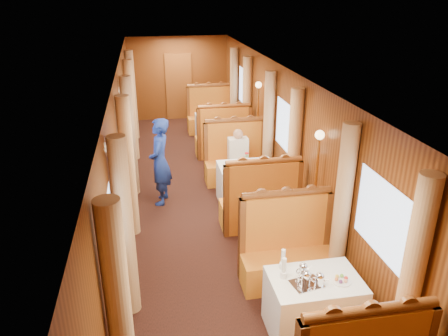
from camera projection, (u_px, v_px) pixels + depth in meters
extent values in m
cube|color=brown|center=(179.00, 87.00, 13.38)|extent=(0.80, 0.04, 2.00)
cube|color=white|center=(313.00, 305.00, 5.15)|extent=(1.05, 0.72, 0.75)
cylinder|color=brown|center=(371.00, 310.00, 3.74)|extent=(1.23, 0.10, 0.10)
cube|color=#B94814|center=(287.00, 268.00, 6.07)|extent=(1.30, 0.55, 0.45)
cube|color=#B94814|center=(285.00, 222.00, 6.02)|extent=(1.30, 0.12, 0.80)
cylinder|color=brown|center=(287.00, 193.00, 5.85)|extent=(1.23, 0.10, 0.10)
cube|color=white|center=(246.00, 183.00, 8.33)|extent=(1.05, 0.72, 0.75)
cube|color=#B94814|center=(258.00, 214.00, 7.52)|extent=(1.30, 0.55, 0.45)
cube|color=#B94814|center=(263.00, 186.00, 7.09)|extent=(1.30, 0.12, 0.80)
cylinder|color=brown|center=(264.00, 161.00, 6.92)|extent=(1.23, 0.10, 0.10)
cube|color=#B94814|center=(236.00, 171.00, 9.25)|extent=(1.30, 0.55, 0.45)
cube|color=#B94814|center=(234.00, 140.00, 9.20)|extent=(1.30, 0.12, 0.80)
cylinder|color=brown|center=(234.00, 120.00, 9.03)|extent=(1.23, 0.10, 0.10)
cube|color=white|center=(216.00, 129.00, 11.50)|extent=(1.05, 0.72, 0.75)
cube|color=#B94814|center=(223.00, 146.00, 10.70)|extent=(1.30, 0.55, 0.45)
cube|color=#B94814|center=(224.00, 124.00, 10.26)|extent=(1.30, 0.12, 0.80)
cylinder|color=brown|center=(224.00, 106.00, 10.09)|extent=(1.23, 0.10, 0.10)
cube|color=#B94814|center=(211.00, 124.00, 12.42)|extent=(1.30, 0.55, 0.45)
cube|color=#B94814|center=(209.00, 101.00, 12.38)|extent=(1.30, 0.12, 0.80)
cylinder|color=brown|center=(209.00, 85.00, 12.21)|extent=(1.23, 0.10, 0.10)
cube|color=silver|center=(307.00, 284.00, 4.91)|extent=(0.38, 0.32, 0.01)
cylinder|color=white|center=(341.00, 281.00, 4.96)|extent=(0.23, 0.23, 0.01)
cylinder|color=white|center=(283.00, 275.00, 5.01)|extent=(0.08, 0.08, 0.08)
cylinder|color=white|center=(284.00, 265.00, 4.96)|extent=(0.05, 0.05, 0.18)
cylinder|color=white|center=(283.00, 266.00, 5.17)|extent=(0.08, 0.08, 0.08)
cylinder|color=white|center=(283.00, 256.00, 5.12)|extent=(0.05, 0.05, 0.18)
cylinder|color=silver|center=(247.00, 161.00, 8.18)|extent=(0.06, 0.06, 0.14)
cylinder|color=silver|center=(217.00, 113.00, 11.31)|extent=(0.06, 0.06, 0.14)
cylinder|color=tan|center=(120.00, 321.00, 3.78)|extent=(0.22, 0.22, 2.35)
cylinder|color=tan|center=(125.00, 230.00, 5.20)|extent=(0.22, 0.22, 2.35)
cylinder|color=tan|center=(410.00, 285.00, 4.24)|extent=(0.22, 0.22, 2.35)
cylinder|color=tan|center=(342.00, 210.00, 5.65)|extent=(0.22, 0.22, 2.35)
cylinder|color=tan|center=(128.00, 168.00, 6.96)|extent=(0.22, 0.22, 2.35)
cylinder|color=tan|center=(130.00, 137.00, 8.37)|extent=(0.22, 0.22, 2.35)
cylinder|color=tan|center=(294.00, 157.00, 7.41)|extent=(0.22, 0.22, 2.35)
cylinder|color=tan|center=(269.00, 129.00, 8.83)|extent=(0.22, 0.22, 2.35)
cylinder|color=tan|center=(131.00, 111.00, 10.13)|extent=(0.22, 0.22, 2.35)
cylinder|color=tan|center=(132.00, 96.00, 11.55)|extent=(0.22, 0.22, 2.35)
cylinder|color=tan|center=(247.00, 106.00, 10.59)|extent=(0.22, 0.22, 2.35)
cylinder|color=tan|center=(234.00, 91.00, 12.01)|extent=(0.22, 0.22, 2.35)
cylinder|color=#BF8C3F|center=(127.00, 210.00, 6.17)|extent=(0.04, 0.04, 1.85)
sphere|color=#FFD18C|center=(121.00, 147.00, 5.80)|extent=(0.14, 0.14, 0.14)
cylinder|color=#BF8C3F|center=(314.00, 195.00, 6.63)|extent=(0.04, 0.04, 1.85)
sphere|color=#FFD18C|center=(320.00, 135.00, 6.27)|extent=(0.14, 0.14, 0.14)
cylinder|color=#BF8C3F|center=(131.00, 134.00, 9.35)|extent=(0.04, 0.04, 1.85)
sphere|color=#FFD18C|center=(127.00, 90.00, 8.98)|extent=(0.14, 0.14, 0.14)
cylinder|color=#BF8C3F|center=(257.00, 127.00, 9.81)|extent=(0.04, 0.04, 1.85)
sphere|color=#FFD18C|center=(259.00, 85.00, 9.44)|extent=(0.14, 0.14, 0.14)
imported|color=navy|center=(160.00, 162.00, 8.12)|extent=(0.52, 0.68, 1.67)
cube|color=beige|center=(238.00, 151.00, 8.90)|extent=(0.40, 0.24, 0.55)
sphere|color=tan|center=(238.00, 134.00, 8.76)|extent=(0.20, 0.20, 0.20)
cube|color=beige|center=(239.00, 164.00, 8.83)|extent=(0.36, 0.30, 0.14)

